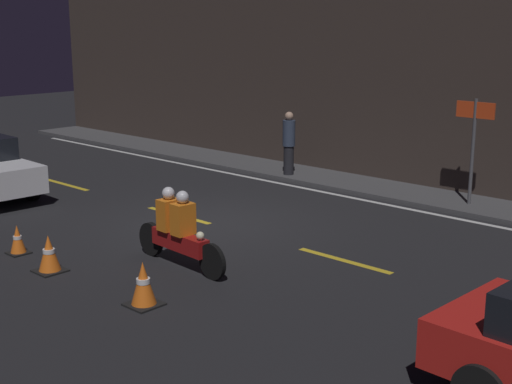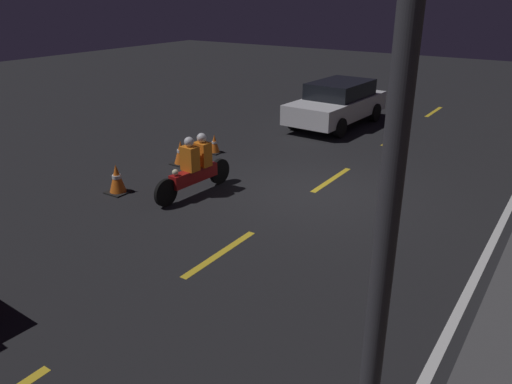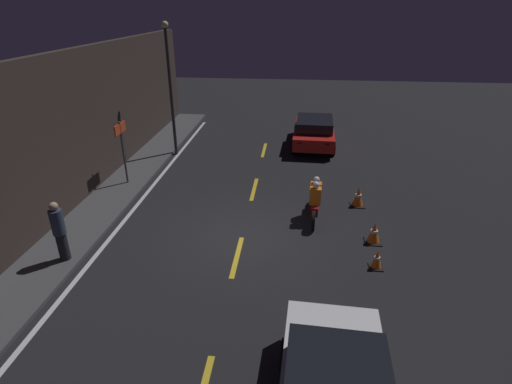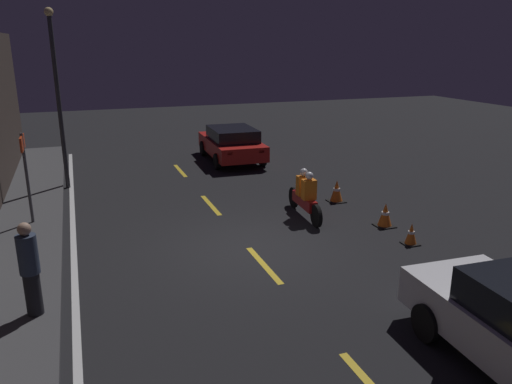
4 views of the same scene
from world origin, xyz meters
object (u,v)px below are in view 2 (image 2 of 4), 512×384
at_px(sedan_white, 338,102).
at_px(motorcycle, 195,167).
at_px(street_lamp, 390,197).
at_px(traffic_cone_near, 214,144).
at_px(traffic_cone_mid, 181,153).
at_px(traffic_cone_far, 117,179).

xyz_separation_m(sedan_white, motorcycle, (7.60, 0.07, -0.14)).
bearing_deg(street_lamp, sedan_white, -154.23).
height_order(sedan_white, traffic_cone_near, sedan_white).
height_order(sedan_white, street_lamp, street_lamp).
relative_size(traffic_cone_mid, traffic_cone_far, 0.94).
relative_size(traffic_cone_far, street_lamp, 0.12).
distance_m(sedan_white, motorcycle, 7.60).
bearing_deg(traffic_cone_mid, motorcycle, 50.84).
bearing_deg(traffic_cone_far, traffic_cone_mid, -176.12).
relative_size(sedan_white, traffic_cone_near, 8.10).
bearing_deg(street_lamp, traffic_cone_mid, -130.82).
height_order(sedan_white, traffic_cone_mid, sedan_white).
xyz_separation_m(traffic_cone_near, street_lamp, (8.15, 7.82, 2.97)).
relative_size(motorcycle, traffic_cone_far, 3.43).
height_order(traffic_cone_near, street_lamp, street_lamp).
distance_m(motorcycle, traffic_cone_mid, 2.21).
distance_m(sedan_white, street_lamp, 14.73).
relative_size(sedan_white, traffic_cone_mid, 6.81).
distance_m(sedan_white, traffic_cone_far, 8.71).
bearing_deg(traffic_cone_mid, traffic_cone_near, 174.42).
bearing_deg(sedan_white, traffic_cone_near, -14.35).
bearing_deg(street_lamp, traffic_cone_near, -136.19).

